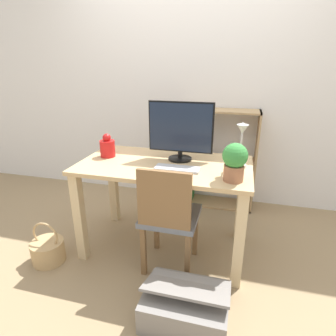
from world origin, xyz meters
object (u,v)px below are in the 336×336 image
(potted_plant, at_px, (235,161))
(vase, at_px, (107,147))
(keyboard, at_px, (177,169))
(storage_box, at_px, (186,305))
(desk_lamp, at_px, (241,142))
(bookshelf, at_px, (201,162))
(basket, at_px, (48,250))
(monitor, at_px, (181,129))
(chair, at_px, (169,215))

(potted_plant, bearing_deg, vase, 166.11)
(keyboard, bearing_deg, storage_box, -71.40)
(desk_lamp, distance_m, bookshelf, 1.08)
(keyboard, height_order, basket, keyboard)
(bookshelf, bearing_deg, basket, -127.19)
(potted_plant, bearing_deg, keyboard, 165.75)
(monitor, height_order, bookshelf, monitor)
(vase, height_order, desk_lamp, desk_lamp)
(keyboard, bearing_deg, chair, -98.38)
(vase, height_order, storage_box, vase)
(potted_plant, relative_size, basket, 0.73)
(monitor, height_order, basket, monitor)
(keyboard, height_order, potted_plant, potted_plant)
(chair, relative_size, basket, 2.45)
(vase, distance_m, chair, 0.76)
(keyboard, bearing_deg, bookshelf, 88.12)
(vase, xyz_separation_m, chair, (0.59, -0.30, -0.37))
(vase, height_order, basket, vase)
(chair, height_order, bookshelf, bookshelf)
(potted_plant, xyz_separation_m, basket, (-1.36, -0.21, -0.79))
(chair, bearing_deg, vase, 149.29)
(storage_box, bearing_deg, monitor, 105.49)
(desk_lamp, height_order, chair, desk_lamp)
(chair, distance_m, bookshelf, 1.16)
(chair, bearing_deg, desk_lamp, 27.57)
(chair, relative_size, bookshelf, 0.81)
(bookshelf, bearing_deg, potted_plant, -71.78)
(keyboard, relative_size, potted_plant, 1.28)
(monitor, xyz_separation_m, potted_plant, (0.42, -0.32, -0.11))
(desk_lamp, distance_m, basket, 1.69)
(vase, bearing_deg, bookshelf, 52.75)
(keyboard, distance_m, storage_box, 0.89)
(monitor, bearing_deg, bookshelf, 85.53)
(bookshelf, xyz_separation_m, storage_box, (0.16, -1.57, -0.38))
(vase, distance_m, desk_lamp, 1.05)
(monitor, height_order, keyboard, monitor)
(basket, bearing_deg, bookshelf, 52.81)
(vase, bearing_deg, storage_box, -41.44)
(basket, bearing_deg, vase, 52.90)
(potted_plant, height_order, storage_box, potted_plant)
(keyboard, height_order, bookshelf, bookshelf)
(bookshelf, distance_m, storage_box, 1.62)
(chair, bearing_deg, storage_box, -65.98)
(vase, bearing_deg, potted_plant, -13.89)
(monitor, distance_m, basket, 1.40)
(vase, relative_size, storage_box, 0.37)
(basket, bearing_deg, monitor, 29.58)
(desk_lamp, distance_m, potted_plant, 0.23)
(potted_plant, distance_m, storage_box, 0.94)
(monitor, relative_size, potted_plant, 2.00)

